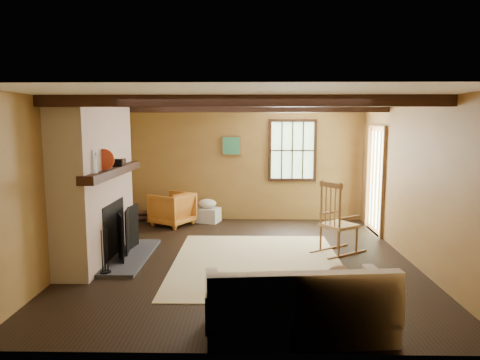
{
  "coord_description": "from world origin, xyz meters",
  "views": [
    {
      "loc": [
        0.06,
        -6.37,
        2.05
      ],
      "look_at": [
        -0.07,
        0.4,
        1.17
      ],
      "focal_mm": 32.0,
      "sensor_mm": 36.0,
      "label": 1
    }
  ],
  "objects_px": {
    "laundry_basket": "(207,215)",
    "sofa": "(299,309)",
    "fireplace": "(97,187)",
    "rocking_chair": "(337,223)",
    "armchair": "(172,209)"
  },
  "relations": [
    {
      "from": "laundry_basket",
      "to": "sofa",
      "type": "bearing_deg",
      "value": -74.37
    },
    {
      "from": "fireplace",
      "to": "rocking_chair",
      "type": "height_order",
      "value": "fireplace"
    },
    {
      "from": "fireplace",
      "to": "sofa",
      "type": "relative_size",
      "value": 1.28
    },
    {
      "from": "rocking_chair",
      "to": "armchair",
      "type": "relative_size",
      "value": 1.57
    },
    {
      "from": "laundry_basket",
      "to": "rocking_chair",
      "type": "bearing_deg",
      "value": -43.35
    },
    {
      "from": "rocking_chair",
      "to": "fireplace",
      "type": "bearing_deg",
      "value": 60.64
    },
    {
      "from": "armchair",
      "to": "sofa",
      "type": "bearing_deg",
      "value": 54.77
    },
    {
      "from": "rocking_chair",
      "to": "laundry_basket",
      "type": "relative_size",
      "value": 2.34
    },
    {
      "from": "fireplace",
      "to": "armchair",
      "type": "height_order",
      "value": "fireplace"
    },
    {
      "from": "rocking_chair",
      "to": "armchair",
      "type": "distance_m",
      "value": 3.51
    },
    {
      "from": "rocking_chair",
      "to": "laundry_basket",
      "type": "xyz_separation_m",
      "value": [
        -2.28,
        2.15,
        -0.34
      ]
    },
    {
      "from": "sofa",
      "to": "armchair",
      "type": "relative_size",
      "value": 2.52
    },
    {
      "from": "fireplace",
      "to": "rocking_chair",
      "type": "bearing_deg",
      "value": 5.0
    },
    {
      "from": "fireplace",
      "to": "rocking_chair",
      "type": "xyz_separation_m",
      "value": [
        3.71,
        0.32,
        -0.61
      ]
    },
    {
      "from": "sofa",
      "to": "laundry_basket",
      "type": "bearing_deg",
      "value": 100.38
    }
  ]
}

